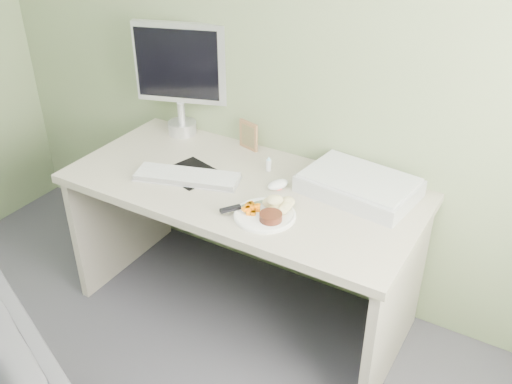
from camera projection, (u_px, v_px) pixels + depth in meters
The scene contains 14 objects.
wall_back at pixel (285, 25), 2.49m from camera, with size 3.50×3.50×0.00m, color #73845C.
desk at pixel (243, 218), 2.63m from camera, with size 1.60×0.75×0.73m.
plate at pixel (265, 215), 2.31m from camera, with size 0.25×0.25×0.01m, color white.
steak at pixel (271, 217), 2.26m from camera, with size 0.09×0.09×0.03m, color black.
potato_pile at pixel (276, 203), 2.32m from camera, with size 0.11×0.08×0.06m, color tan.
carrot_heap at pixel (250, 207), 2.31m from camera, with size 0.06×0.05×0.04m, color orange.
steak_knife at pixel (239, 207), 2.33m from camera, with size 0.15×0.20×0.02m.
mousepad at pixel (191, 173), 2.62m from camera, with size 0.24×0.21×0.00m, color black.
keyboard at pixel (187, 176), 2.57m from camera, with size 0.47×0.14×0.02m, color white.
computer_mouse at pixel (278, 185), 2.50m from camera, with size 0.06×0.11×0.04m, color white.
photo_frame at pixel (249, 135), 2.80m from camera, with size 0.12×0.01×0.15m, color #9D6849.
eyedrop_bottle at pixel (269, 164), 2.63m from camera, with size 0.02×0.02×0.07m.
scanner at pixel (359, 186), 2.45m from camera, with size 0.48×0.32×0.07m, color #A4A7AB.
monitor at pixel (181, 73), 2.84m from camera, with size 0.47×0.20×0.57m.
Camera 1 is at (1.17, -0.23, 2.01)m, focal length 40.00 mm.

